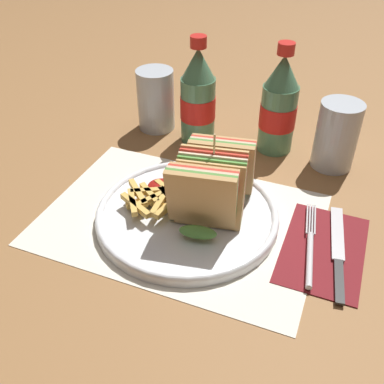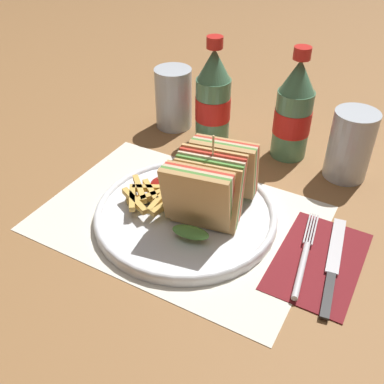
# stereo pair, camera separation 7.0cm
# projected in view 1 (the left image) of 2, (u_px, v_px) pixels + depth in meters

# --- Properties ---
(ground_plane) EXTENTS (4.00, 4.00, 0.00)m
(ground_plane) POSITION_uv_depth(u_px,v_px,m) (205.00, 215.00, 0.72)
(ground_plane) COLOR olive
(placemat) EXTENTS (0.43, 0.30, 0.00)m
(placemat) POSITION_uv_depth(u_px,v_px,m) (181.00, 219.00, 0.71)
(placemat) COLOR silver
(placemat) RESTS_ON ground_plane
(plate_main) EXTENTS (0.29, 0.29, 0.02)m
(plate_main) POSITION_uv_depth(u_px,v_px,m) (187.00, 214.00, 0.71)
(plate_main) COLOR white
(plate_main) RESTS_ON ground_plane
(club_sandwich) EXTENTS (0.11, 0.18, 0.13)m
(club_sandwich) POSITION_uv_depth(u_px,v_px,m) (212.00, 184.00, 0.67)
(club_sandwich) COLOR tan
(club_sandwich) RESTS_ON plate_main
(fries_pile) EXTENTS (0.11, 0.09, 0.02)m
(fries_pile) POSITION_uv_depth(u_px,v_px,m) (152.00, 199.00, 0.70)
(fries_pile) COLOR gold
(fries_pile) RESTS_ON plate_main
(ketchup_blob) EXTENTS (0.05, 0.04, 0.02)m
(ketchup_blob) POSITION_uv_depth(u_px,v_px,m) (163.00, 187.00, 0.73)
(ketchup_blob) COLOR maroon
(ketchup_blob) RESTS_ON plate_main
(napkin) EXTENTS (0.12, 0.18, 0.00)m
(napkin) POSITION_uv_depth(u_px,v_px,m) (323.00, 249.00, 0.66)
(napkin) COLOR maroon
(napkin) RESTS_ON ground_plane
(fork) EXTENTS (0.04, 0.18, 0.01)m
(fork) POSITION_uv_depth(u_px,v_px,m) (310.00, 250.00, 0.64)
(fork) COLOR silver
(fork) RESTS_ON napkin
(knife) EXTENTS (0.05, 0.20, 0.00)m
(knife) POSITION_uv_depth(u_px,v_px,m) (338.00, 252.00, 0.65)
(knife) COLOR black
(knife) RESTS_ON napkin
(coke_bottle_near) EXTENTS (0.07, 0.07, 0.21)m
(coke_bottle_near) POSITION_uv_depth(u_px,v_px,m) (198.00, 98.00, 0.86)
(coke_bottle_near) COLOR #4C7F5B
(coke_bottle_near) RESTS_ON ground_plane
(coke_bottle_far) EXTENTS (0.07, 0.07, 0.21)m
(coke_bottle_far) POSITION_uv_depth(u_px,v_px,m) (279.00, 107.00, 0.83)
(coke_bottle_far) COLOR #4C7F5B
(coke_bottle_far) RESTS_ON ground_plane
(glass_near) EXTENTS (0.08, 0.08, 0.12)m
(glass_near) POSITION_uv_depth(u_px,v_px,m) (336.00, 140.00, 0.80)
(glass_near) COLOR silver
(glass_near) RESTS_ON ground_plane
(glass_far) EXTENTS (0.08, 0.08, 0.12)m
(glass_far) POSITION_uv_depth(u_px,v_px,m) (156.00, 104.00, 0.92)
(glass_far) COLOR silver
(glass_far) RESTS_ON ground_plane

